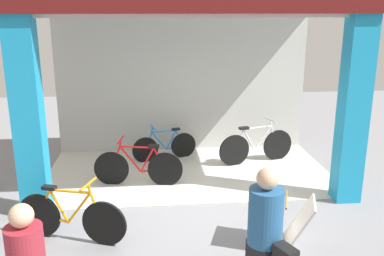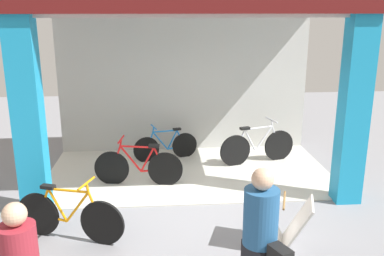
{
  "view_description": "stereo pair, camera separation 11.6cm",
  "coord_description": "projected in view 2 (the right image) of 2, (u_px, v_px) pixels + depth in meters",
  "views": [
    {
      "loc": [
        -0.69,
        -6.51,
        3.21
      ],
      "look_at": [
        0.0,
        0.76,
        1.15
      ],
      "focal_mm": 39.62,
      "sensor_mm": 36.0,
      "label": 1
    },
    {
      "loc": [
        -0.58,
        -6.52,
        3.21
      ],
      "look_at": [
        0.0,
        0.76,
        1.15
      ],
      "focal_mm": 39.62,
      "sensor_mm": 36.0,
      "label": 2
    }
  ],
  "objects": [
    {
      "name": "ground_plane",
      "position": [
        196.0,
        205.0,
        7.17
      ],
      "size": [
        19.28,
        19.28,
        0.0
      ],
      "primitive_type": "plane",
      "color": "gray",
      "rests_on": "ground"
    },
    {
      "name": "shop_facade",
      "position": [
        189.0,
        69.0,
        8.1
      ],
      "size": [
        5.84,
        3.34,
        3.92
      ],
      "color": "beige",
      "rests_on": "ground"
    },
    {
      "name": "bicycle_inside_0",
      "position": [
        166.0,
        146.0,
        9.25
      ],
      "size": [
        1.4,
        0.48,
        0.79
      ],
      "color": "black",
      "rests_on": "ground"
    },
    {
      "name": "bicycle_inside_1",
      "position": [
        257.0,
        146.0,
        9.03
      ],
      "size": [
        1.68,
        0.56,
        0.95
      ],
      "color": "black",
      "rests_on": "ground"
    },
    {
      "name": "bicycle_inside_2",
      "position": [
        139.0,
        167.0,
        7.9
      ],
      "size": [
        1.65,
        0.46,
        0.91
      ],
      "color": "black",
      "rests_on": "ground"
    },
    {
      "name": "bicycle_parked_0",
      "position": [
        69.0,
        216.0,
        6.02
      ],
      "size": [
        1.59,
        0.62,
        0.92
      ],
      "color": "black",
      "rests_on": "ground"
    },
    {
      "name": "sandwich_board_sign",
      "position": [
        283.0,
        223.0,
        5.84
      ],
      "size": [
        0.91,
        0.78,
        0.73
      ],
      "color": "silver",
      "rests_on": "ground"
    },
    {
      "name": "pedestrian_1",
      "position": [
        261.0,
        239.0,
        4.49
      ],
      "size": [
        0.5,
        0.69,
        1.65
      ],
      "color": "black",
      "rests_on": "ground"
    }
  ]
}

